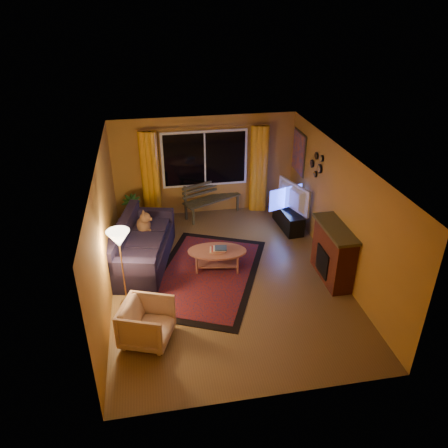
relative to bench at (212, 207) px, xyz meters
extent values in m
cube|color=brown|center=(-0.13, -2.75, -0.23)|extent=(4.50, 6.00, 0.02)
cube|color=white|center=(-0.13, -2.75, 2.29)|extent=(4.50, 6.00, 0.02)
cube|color=#B67D2F|center=(-0.13, 0.26, 1.03)|extent=(4.50, 0.02, 2.50)
cube|color=#B67D2F|center=(-2.39, -2.75, 1.03)|extent=(0.02, 6.00, 2.50)
cube|color=#B67D2F|center=(2.13, -2.75, 1.03)|extent=(0.02, 6.00, 2.50)
cube|color=black|center=(-0.13, 0.19, 1.23)|extent=(2.00, 0.02, 1.30)
cylinder|color=#BF8C3F|center=(-0.13, 0.15, 2.03)|extent=(3.20, 0.03, 0.03)
cylinder|color=orange|center=(-1.48, 0.13, 0.90)|extent=(0.36, 0.36, 2.24)
cylinder|color=orange|center=(1.22, 0.13, 0.90)|extent=(0.36, 0.36, 2.24)
cube|color=#3A361F|center=(0.00, 0.00, 0.00)|extent=(1.54, 1.03, 0.45)
imported|color=#235B1E|center=(-2.00, -0.28, 0.18)|extent=(0.52, 0.52, 0.82)
cube|color=black|center=(-1.77, -1.93, 0.24)|extent=(1.47, 2.45, 0.93)
imported|color=#D7AF96|center=(-1.74, -4.29, 0.17)|extent=(0.94, 0.97, 0.79)
cylinder|color=#BF8C3F|center=(-2.10, -3.29, 0.56)|extent=(0.31, 0.31, 1.56)
cube|color=maroon|center=(-0.54, -2.62, -0.21)|extent=(3.03, 3.63, 0.02)
cylinder|color=#B36955|center=(-0.27, -2.42, -0.01)|extent=(1.38, 1.38, 0.44)
cube|color=black|center=(1.71, -0.97, 0.01)|extent=(0.46, 1.16, 0.47)
imported|color=black|center=(1.71, -0.97, 0.58)|extent=(0.51, 1.13, 0.66)
cube|color=maroon|center=(1.92, -3.15, 0.33)|extent=(0.40, 1.20, 1.10)
cube|color=#D5510B|center=(2.09, -0.30, 1.43)|extent=(0.04, 0.76, 0.96)
camera|label=1|loc=(-1.47, -9.88, 4.92)|focal=35.00mm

